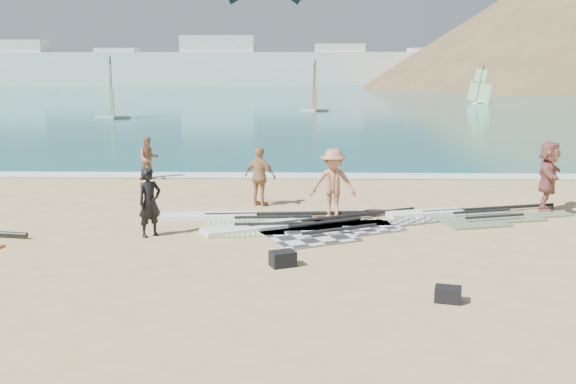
{
  "coord_description": "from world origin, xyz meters",
  "views": [
    {
      "loc": [
        1.2,
        -11.68,
        4.02
      ],
      "look_at": [
        0.82,
        4.0,
        1.0
      ],
      "focal_mm": 40.0,
      "sensor_mm": 36.0,
      "label": 1
    }
  ],
  "objects_px": {
    "rig_orange": "(466,215)",
    "person_wetsuit": "(150,202)",
    "beachgoer_back": "(260,177)",
    "gear_bag_far": "(448,294)",
    "beachgoer_mid": "(333,184)",
    "beachgoer_left": "(149,158)",
    "beachgoer_right": "(548,176)",
    "gear_bag_near": "(283,259)",
    "rig_green": "(255,220)",
    "rig_grey": "(307,228)"
  },
  "relations": [
    {
      "from": "beachgoer_back",
      "to": "rig_green",
      "type": "bearing_deg",
      "value": 116.12
    },
    {
      "from": "beachgoer_back",
      "to": "beachgoer_right",
      "type": "distance_m",
      "value": 8.3
    },
    {
      "from": "rig_green",
      "to": "beachgoer_right",
      "type": "bearing_deg",
      "value": 5.79
    },
    {
      "from": "person_wetsuit",
      "to": "beachgoer_mid",
      "type": "relative_size",
      "value": 0.88
    },
    {
      "from": "rig_grey",
      "to": "rig_green",
      "type": "relative_size",
      "value": 1.0
    },
    {
      "from": "gear_bag_far",
      "to": "beachgoer_right",
      "type": "xyz_separation_m",
      "value": [
        4.46,
        7.49,
        0.87
      ]
    },
    {
      "from": "rig_orange",
      "to": "gear_bag_far",
      "type": "bearing_deg",
      "value": -122.5
    },
    {
      "from": "rig_green",
      "to": "beachgoer_left",
      "type": "height_order",
      "value": "beachgoer_left"
    },
    {
      "from": "rig_orange",
      "to": "beachgoer_left",
      "type": "height_order",
      "value": "beachgoer_left"
    },
    {
      "from": "beachgoer_left",
      "to": "beachgoer_right",
      "type": "height_order",
      "value": "beachgoer_right"
    },
    {
      "from": "beachgoer_mid",
      "to": "beachgoer_back",
      "type": "bearing_deg",
      "value": 146.26
    },
    {
      "from": "rig_orange",
      "to": "beachgoer_mid",
      "type": "height_order",
      "value": "beachgoer_mid"
    },
    {
      "from": "rig_green",
      "to": "gear_bag_near",
      "type": "height_order",
      "value": "gear_bag_near"
    },
    {
      "from": "rig_green",
      "to": "gear_bag_near",
      "type": "distance_m",
      "value": 3.95
    },
    {
      "from": "rig_green",
      "to": "gear_bag_near",
      "type": "xyz_separation_m",
      "value": [
        0.87,
        -3.85,
        0.11
      ]
    },
    {
      "from": "gear_bag_near",
      "to": "beachgoer_back",
      "type": "bearing_deg",
      "value": 98.24
    },
    {
      "from": "rig_grey",
      "to": "beachgoer_back",
      "type": "xyz_separation_m",
      "value": [
        -1.37,
        2.89,
        0.83
      ]
    },
    {
      "from": "rig_grey",
      "to": "gear_bag_far",
      "type": "distance_m",
      "value": 5.62
    },
    {
      "from": "gear_bag_far",
      "to": "beachgoer_right",
      "type": "height_order",
      "value": "beachgoer_right"
    },
    {
      "from": "gear_bag_near",
      "to": "beachgoer_right",
      "type": "distance_m",
      "value": 9.28
    },
    {
      "from": "beachgoer_left",
      "to": "beachgoer_back",
      "type": "bearing_deg",
      "value": -69.99
    },
    {
      "from": "person_wetsuit",
      "to": "beachgoer_mid",
      "type": "bearing_deg",
      "value": -19.59
    },
    {
      "from": "rig_orange",
      "to": "beachgoer_left",
      "type": "distance_m",
      "value": 11.77
    },
    {
      "from": "gear_bag_near",
      "to": "gear_bag_far",
      "type": "height_order",
      "value": "gear_bag_near"
    },
    {
      "from": "person_wetsuit",
      "to": "beachgoer_right",
      "type": "relative_size",
      "value": 0.84
    },
    {
      "from": "rig_grey",
      "to": "rig_orange",
      "type": "height_order",
      "value": "rig_grey"
    },
    {
      "from": "beachgoer_mid",
      "to": "beachgoer_left",
      "type": "bearing_deg",
      "value": 139.33
    },
    {
      "from": "gear_bag_far",
      "to": "beachgoer_left",
      "type": "distance_m",
      "value": 14.93
    },
    {
      "from": "person_wetsuit",
      "to": "beachgoer_right",
      "type": "distance_m",
      "value": 11.18
    },
    {
      "from": "rig_orange",
      "to": "gear_bag_near",
      "type": "relative_size",
      "value": 10.51
    },
    {
      "from": "rig_orange",
      "to": "beachgoer_right",
      "type": "bearing_deg",
      "value": 3.92
    },
    {
      "from": "beachgoer_right",
      "to": "beachgoer_left",
      "type": "bearing_deg",
      "value": 91.17
    },
    {
      "from": "person_wetsuit",
      "to": "beachgoer_left",
      "type": "xyz_separation_m",
      "value": [
        -1.97,
        8.1,
        -0.05
      ]
    },
    {
      "from": "person_wetsuit",
      "to": "beachgoer_mid",
      "type": "xyz_separation_m",
      "value": [
        4.53,
        2.1,
        0.11
      ]
    },
    {
      "from": "rig_green",
      "to": "rig_orange",
      "type": "relative_size",
      "value": 1.17
    },
    {
      "from": "beachgoer_back",
      "to": "beachgoer_right",
      "type": "bearing_deg",
      "value": -156.93
    },
    {
      "from": "person_wetsuit",
      "to": "beachgoer_back",
      "type": "bearing_deg",
      "value": 11.54
    },
    {
      "from": "beachgoer_left",
      "to": "beachgoer_right",
      "type": "relative_size",
      "value": 0.78
    },
    {
      "from": "rig_grey",
      "to": "person_wetsuit",
      "type": "distance_m",
      "value": 3.95
    },
    {
      "from": "gear_bag_far",
      "to": "beachgoer_mid",
      "type": "bearing_deg",
      "value": 105.05
    },
    {
      "from": "rig_orange",
      "to": "beachgoer_right",
      "type": "distance_m",
      "value": 2.84
    },
    {
      "from": "rig_orange",
      "to": "gear_bag_far",
      "type": "height_order",
      "value": "gear_bag_far"
    },
    {
      "from": "person_wetsuit",
      "to": "beachgoer_back",
      "type": "height_order",
      "value": "beachgoer_back"
    },
    {
      "from": "gear_bag_near",
      "to": "rig_orange",
      "type": "bearing_deg",
      "value": 43.05
    },
    {
      "from": "beachgoer_right",
      "to": "person_wetsuit",
      "type": "bearing_deg",
      "value": 128.83
    },
    {
      "from": "rig_orange",
      "to": "person_wetsuit",
      "type": "relative_size",
      "value": 3.14
    },
    {
      "from": "rig_orange",
      "to": "rig_green",
      "type": "bearing_deg",
      "value": 171.34
    },
    {
      "from": "person_wetsuit",
      "to": "beachgoer_back",
      "type": "distance_m",
      "value": 4.35
    },
    {
      "from": "gear_bag_far",
      "to": "beachgoer_back",
      "type": "xyz_separation_m",
      "value": [
        -3.83,
        7.95,
        0.74
      ]
    },
    {
      "from": "gear_bag_far",
      "to": "beachgoer_back",
      "type": "height_order",
      "value": "beachgoer_back"
    }
  ]
}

